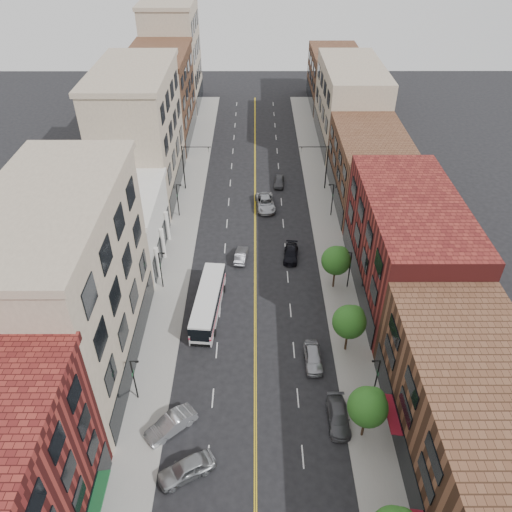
{
  "coord_description": "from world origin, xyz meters",
  "views": [
    {
      "loc": [
        -0.0,
        -21.5,
        38.76
      ],
      "look_at": [
        0.1,
        23.61,
        5.0
      ],
      "focal_mm": 35.0,
      "sensor_mm": 36.0,
      "label": 1
    }
  ],
  "objects_px": {
    "car_parked_far": "(313,357)",
    "car_lane_c": "(279,181)",
    "city_bus": "(208,301)",
    "car_lane_behind": "(241,255)",
    "car_lane_b": "(266,203)",
    "car_angle_b": "(171,424)",
    "car_lane_a": "(291,254)",
    "car_parked_mid": "(338,417)",
    "car_angle_a": "(186,469)"
  },
  "relations": [
    {
      "from": "car_parked_far",
      "to": "car_lane_c",
      "type": "relative_size",
      "value": 1.13
    },
    {
      "from": "car_parked_far",
      "to": "city_bus",
      "type": "bearing_deg",
      "value": 145.1
    },
    {
      "from": "car_parked_far",
      "to": "car_lane_b",
      "type": "relative_size",
      "value": 0.76
    },
    {
      "from": "car_angle_a",
      "to": "car_angle_b",
      "type": "height_order",
      "value": "car_angle_a"
    },
    {
      "from": "car_lane_a",
      "to": "car_lane_b",
      "type": "xyz_separation_m",
      "value": [
        -3.05,
        12.45,
        0.16
      ]
    },
    {
      "from": "car_angle_a",
      "to": "car_angle_b",
      "type": "relative_size",
      "value": 1.01
    },
    {
      "from": "car_lane_b",
      "to": "car_angle_b",
      "type": "bearing_deg",
      "value": -108.57
    },
    {
      "from": "car_lane_c",
      "to": "car_parked_far",
      "type": "bearing_deg",
      "value": -81.53
    },
    {
      "from": "city_bus",
      "to": "car_parked_far",
      "type": "xyz_separation_m",
      "value": [
        11.01,
        -7.38,
        -0.89
      ]
    },
    {
      "from": "car_angle_a",
      "to": "car_lane_a",
      "type": "height_order",
      "value": "car_angle_a"
    },
    {
      "from": "city_bus",
      "to": "car_lane_b",
      "type": "relative_size",
      "value": 1.94
    },
    {
      "from": "car_angle_b",
      "to": "car_lane_a",
      "type": "bearing_deg",
      "value": 113.83
    },
    {
      "from": "city_bus",
      "to": "car_parked_mid",
      "type": "relative_size",
      "value": 2.42
    },
    {
      "from": "car_angle_a",
      "to": "car_angle_b",
      "type": "xyz_separation_m",
      "value": [
        -1.8,
        4.19,
        -0.04
      ]
    },
    {
      "from": "car_parked_mid",
      "to": "car_parked_far",
      "type": "xyz_separation_m",
      "value": [
        -1.6,
        6.91,
        0.08
      ]
    },
    {
      "from": "car_angle_b",
      "to": "car_parked_mid",
      "type": "distance_m",
      "value": 14.82
    },
    {
      "from": "car_lane_behind",
      "to": "car_lane_b",
      "type": "height_order",
      "value": "car_lane_b"
    },
    {
      "from": "car_lane_b",
      "to": "car_angle_a",
      "type": "bearing_deg",
      "value": -104.9
    },
    {
      "from": "car_parked_far",
      "to": "car_lane_c",
      "type": "distance_m",
      "value": 36.96
    },
    {
      "from": "car_parked_mid",
      "to": "car_parked_far",
      "type": "bearing_deg",
      "value": 103.01
    },
    {
      "from": "city_bus",
      "to": "car_lane_b",
      "type": "distance_m",
      "value": 23.67
    },
    {
      "from": "car_lane_b",
      "to": "car_parked_mid",
      "type": "bearing_deg",
      "value": -86.23
    },
    {
      "from": "city_bus",
      "to": "car_angle_b",
      "type": "relative_size",
      "value": 2.36
    },
    {
      "from": "car_parked_far",
      "to": "car_lane_a",
      "type": "bearing_deg",
      "value": 92.82
    },
    {
      "from": "city_bus",
      "to": "car_parked_mid",
      "type": "xyz_separation_m",
      "value": [
        12.61,
        -14.28,
        -0.97
      ]
    },
    {
      "from": "car_parked_far",
      "to": "car_lane_a",
      "type": "height_order",
      "value": "car_parked_far"
    },
    {
      "from": "car_lane_behind",
      "to": "car_lane_c",
      "type": "relative_size",
      "value": 1.03
    },
    {
      "from": "car_lane_b",
      "to": "car_lane_c",
      "type": "height_order",
      "value": "car_lane_b"
    },
    {
      "from": "car_angle_b",
      "to": "city_bus",
      "type": "bearing_deg",
      "value": 130.95
    },
    {
      "from": "city_bus",
      "to": "car_parked_mid",
      "type": "distance_m",
      "value": 19.08
    },
    {
      "from": "car_parked_mid",
      "to": "car_lane_b",
      "type": "height_order",
      "value": "car_lane_b"
    },
    {
      "from": "car_lane_behind",
      "to": "car_lane_a",
      "type": "distance_m",
      "value": 6.41
    },
    {
      "from": "car_angle_b",
      "to": "car_lane_a",
      "type": "height_order",
      "value": "car_angle_b"
    },
    {
      "from": "car_parked_mid",
      "to": "car_lane_behind",
      "type": "height_order",
      "value": "car_parked_mid"
    },
    {
      "from": "car_parked_mid",
      "to": "car_lane_b",
      "type": "xyz_separation_m",
      "value": [
        -5.85,
        36.95,
        0.13
      ]
    },
    {
      "from": "car_angle_b",
      "to": "car_lane_c",
      "type": "distance_m",
      "value": 46.01
    },
    {
      "from": "car_parked_far",
      "to": "car_lane_a",
      "type": "xyz_separation_m",
      "value": [
        -1.2,
        17.6,
        -0.11
      ]
    },
    {
      "from": "car_parked_mid",
      "to": "car_lane_a",
      "type": "bearing_deg",
      "value": 96.49
    },
    {
      "from": "car_lane_behind",
      "to": "car_parked_far",
      "type": "bearing_deg",
      "value": 120.13
    },
    {
      "from": "car_lane_b",
      "to": "car_lane_c",
      "type": "relative_size",
      "value": 1.47
    },
    {
      "from": "car_angle_b",
      "to": "car_lane_a",
      "type": "distance_m",
      "value": 28.0
    },
    {
      "from": "car_angle_a",
      "to": "car_parked_mid",
      "type": "distance_m",
      "value": 13.93
    },
    {
      "from": "car_angle_a",
      "to": "car_parked_mid",
      "type": "height_order",
      "value": "car_angle_a"
    },
    {
      "from": "car_angle_a",
      "to": "car_lane_b",
      "type": "relative_size",
      "value": 0.83
    },
    {
      "from": "car_lane_behind",
      "to": "car_lane_a",
      "type": "xyz_separation_m",
      "value": [
        6.4,
        0.37,
        -0.02
      ]
    },
    {
      "from": "car_parked_mid",
      "to": "car_lane_b",
      "type": "bearing_deg",
      "value": 98.97
    },
    {
      "from": "car_parked_far",
      "to": "car_lane_c",
      "type": "height_order",
      "value": "car_parked_far"
    },
    {
      "from": "car_angle_a",
      "to": "car_lane_c",
      "type": "bearing_deg",
      "value": 140.58
    },
    {
      "from": "car_parked_mid",
      "to": "car_angle_a",
      "type": "bearing_deg",
      "value": -159.03
    },
    {
      "from": "car_angle_b",
      "to": "car_parked_far",
      "type": "height_order",
      "value": "car_angle_b"
    }
  ]
}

